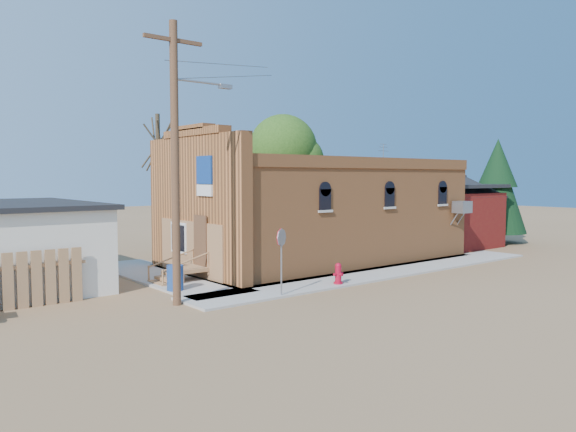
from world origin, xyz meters
TOP-DOWN VIEW (x-y plane):
  - ground at (0.00, 0.00)m, footprint 120.00×120.00m
  - sidewalk_south at (1.50, 0.90)m, footprint 19.00×2.20m
  - sidewalk_west at (-6.30, 6.00)m, footprint 2.60×10.00m
  - brick_bar at (1.64, 5.49)m, footprint 16.40×7.97m
  - red_shed at (11.50, 5.50)m, footprint 5.40×6.40m
  - wood_fence at (-12.80, 3.80)m, footprint 5.20×0.10m
  - utility_pole at (-8.14, 1.20)m, footprint 3.12×0.26m
  - tree_bare_near at (-3.00, 13.00)m, footprint 2.80×2.80m
  - tree_leafy at (6.00, 13.50)m, footprint 4.40×4.40m
  - evergreen_tree at (15.50, 4.00)m, footprint 3.60×3.60m
  - fire_hydrant at (-1.94, 0.20)m, footprint 0.44×0.40m
  - stop_sign at (-4.85, 0.00)m, footprint 0.58×0.32m
  - trash_barrel at (-7.30, 3.03)m, footprint 0.77×0.77m

SIDE VIEW (x-z plane):
  - ground at x=0.00m, z-range 0.00..0.00m
  - sidewalk_south at x=1.50m, z-range 0.00..0.08m
  - sidewalk_west at x=-6.30m, z-range 0.00..0.08m
  - fire_hydrant at x=-1.94m, z-range 0.07..0.87m
  - trash_barrel at x=-7.30m, z-range 0.08..0.98m
  - wood_fence at x=-12.80m, z-range 0.00..1.80m
  - stop_sign at x=-4.85m, z-range 0.70..2.99m
  - red_shed at x=11.50m, z-range 0.12..4.42m
  - brick_bar at x=1.64m, z-range -0.81..5.49m
  - evergreen_tree at x=15.50m, z-range 0.46..6.96m
  - utility_pole at x=-8.14m, z-range 0.27..9.27m
  - tree_leafy at x=6.00m, z-range 1.86..10.01m
  - tree_bare_near at x=-3.00m, z-range 2.14..9.79m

